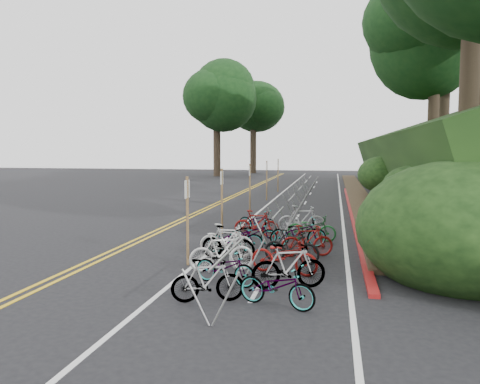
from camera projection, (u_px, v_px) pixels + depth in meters
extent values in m
plane|color=black|center=(160.00, 264.00, 13.19)|extent=(120.00, 120.00, 0.00)
cube|color=gold|center=(192.00, 214.00, 23.38)|extent=(0.12, 80.00, 0.01)
cube|color=gold|center=(198.00, 214.00, 23.32)|extent=(0.12, 80.00, 0.01)
cube|color=silver|center=(254.00, 216.00, 22.75)|extent=(0.12, 80.00, 0.01)
cube|color=silver|center=(342.00, 218.00, 21.92)|extent=(0.12, 80.00, 0.01)
cube|color=silver|center=(256.00, 292.00, 10.63)|extent=(0.10, 1.60, 0.01)
cube|color=silver|center=(284.00, 241.00, 16.48)|extent=(0.10, 1.60, 0.01)
cube|color=silver|center=(297.00, 217.00, 22.34)|extent=(0.10, 1.60, 0.01)
cube|color=silver|center=(305.00, 203.00, 28.19)|extent=(0.10, 1.60, 0.01)
cube|color=silver|center=(310.00, 194.00, 34.05)|extent=(0.10, 1.60, 0.01)
cube|color=silver|center=(314.00, 187.00, 39.91)|extent=(0.10, 1.60, 0.01)
cube|color=silver|center=(317.00, 182.00, 45.76)|extent=(0.10, 1.60, 0.01)
cube|color=maroon|center=(352.00, 212.00, 23.77)|extent=(0.25, 28.00, 0.10)
cube|color=black|center=(465.00, 156.00, 31.74)|extent=(12.32, 44.00, 9.11)
cube|color=#382819|center=(357.00, 193.00, 33.39)|extent=(1.40, 44.00, 0.16)
ellipsoid|color=#284C19|center=(412.00, 220.00, 14.60)|extent=(2.00, 2.80, 1.60)
ellipsoid|color=#284C19|center=(413.00, 190.00, 19.28)|extent=(2.60, 3.64, 2.08)
ellipsoid|color=#284C19|center=(419.00, 173.00, 24.85)|extent=(2.20, 3.08, 1.76)
ellipsoid|color=#284C19|center=(381.00, 174.00, 31.03)|extent=(3.00, 4.20, 2.40)
ellipsoid|color=#284C19|center=(383.00, 168.00, 36.73)|extent=(2.40, 3.36, 1.92)
ellipsoid|color=#284C19|center=(394.00, 159.00, 40.31)|extent=(2.80, 3.92, 2.24)
ellipsoid|color=#284C19|center=(393.00, 211.00, 17.58)|extent=(1.80, 2.52, 1.44)
ellipsoid|color=#284C19|center=(422.00, 160.00, 28.54)|extent=(3.20, 4.48, 2.56)
ellipsoid|color=black|center=(461.00, 228.00, 11.99)|extent=(5.28, 6.16, 3.52)
cylinder|color=#2D2319|center=(469.00, 86.00, 22.16)|extent=(0.89, 0.89, 7.39)
cylinder|color=#2D2319|center=(477.00, 83.00, 29.37)|extent=(0.95, 0.95, 8.38)
cylinder|color=#2D2319|center=(434.00, 111.00, 37.48)|extent=(0.87, 0.87, 6.90)
ellipsoid|color=black|center=(436.00, 32.00, 36.91)|extent=(9.20, 9.20, 8.74)
cylinder|color=#2D2319|center=(444.00, 105.00, 44.68)|extent=(0.92, 0.92, 7.89)
ellipsoid|color=black|center=(448.00, 27.00, 44.02)|extent=(10.95, 10.95, 10.41)
cylinder|color=#2D2319|center=(217.00, 149.00, 55.67)|extent=(0.84, 0.84, 6.41)
ellipsoid|color=black|center=(217.00, 100.00, 55.14)|extent=(8.76, 8.76, 8.33)
cylinder|color=#2D2319|center=(253.00, 151.00, 62.91)|extent=(0.82, 0.82, 5.92)
ellipsoid|color=black|center=(253.00, 112.00, 62.43)|extent=(7.67, 7.67, 7.28)
cylinder|color=gray|center=(229.00, 252.00, 9.95)|extent=(0.05, 3.28, 0.05)
cylinder|color=gray|center=(196.00, 297.00, 8.55)|extent=(0.54, 0.04, 1.05)
cylinder|color=gray|center=(225.00, 299.00, 8.44)|extent=(0.54, 0.04, 1.05)
cylinder|color=gray|center=(232.00, 259.00, 11.56)|extent=(0.54, 0.04, 1.05)
cylinder|color=gray|center=(254.00, 260.00, 11.45)|extent=(0.54, 0.04, 1.05)
cylinder|color=gray|center=(278.00, 212.00, 15.42)|extent=(0.05, 3.00, 0.05)
cylinder|color=gray|center=(263.00, 237.00, 14.16)|extent=(0.58, 0.04, 1.13)
cylinder|color=gray|center=(282.00, 238.00, 14.05)|extent=(0.58, 0.04, 1.13)
cylinder|color=gray|center=(275.00, 223.00, 16.90)|extent=(0.58, 0.04, 1.13)
cylinder|color=gray|center=(290.00, 223.00, 16.79)|extent=(0.58, 0.04, 1.13)
cylinder|color=gray|center=(292.00, 197.00, 20.30)|extent=(0.05, 3.00, 0.05)
cylinder|color=gray|center=(282.00, 215.00, 19.04)|extent=(0.58, 0.04, 1.13)
cylinder|color=gray|center=(296.00, 215.00, 18.93)|extent=(0.58, 0.04, 1.13)
cylinder|color=gray|center=(288.00, 206.00, 21.78)|extent=(0.58, 0.04, 1.13)
cylinder|color=gray|center=(300.00, 207.00, 21.67)|extent=(0.58, 0.04, 1.13)
cylinder|color=gray|center=(300.00, 188.00, 25.18)|extent=(0.05, 3.00, 0.05)
cylinder|color=gray|center=(293.00, 201.00, 23.92)|extent=(0.58, 0.04, 1.13)
cylinder|color=gray|center=(304.00, 201.00, 23.81)|extent=(0.58, 0.04, 1.13)
cylinder|color=gray|center=(297.00, 196.00, 26.66)|extent=(0.58, 0.04, 1.13)
cylinder|color=gray|center=(307.00, 196.00, 26.55)|extent=(0.58, 0.04, 1.13)
cylinder|color=gray|center=(306.00, 182.00, 30.06)|extent=(0.05, 3.00, 0.05)
cylinder|color=gray|center=(300.00, 192.00, 28.80)|extent=(0.58, 0.04, 1.13)
cylinder|color=gray|center=(309.00, 193.00, 28.69)|extent=(0.58, 0.04, 1.13)
cylinder|color=gray|center=(303.00, 189.00, 31.54)|extent=(0.58, 0.04, 1.13)
cylinder|color=gray|center=(311.00, 189.00, 31.43)|extent=(0.58, 0.04, 1.13)
cylinder|color=gray|center=(310.00, 177.00, 34.94)|extent=(0.05, 3.00, 0.05)
cylinder|color=gray|center=(305.00, 186.00, 33.68)|extent=(0.58, 0.04, 1.13)
cylinder|color=gray|center=(313.00, 186.00, 33.57)|extent=(0.58, 0.04, 1.13)
cylinder|color=gray|center=(307.00, 183.00, 36.42)|extent=(0.58, 0.04, 1.13)
cylinder|color=gray|center=(314.00, 183.00, 36.31)|extent=(0.58, 0.04, 1.13)
cylinder|color=brown|center=(187.00, 221.00, 12.98)|extent=(0.08, 0.08, 2.48)
cube|color=silver|center=(187.00, 189.00, 12.90)|extent=(0.02, 0.40, 0.50)
cylinder|color=brown|center=(222.00, 201.00, 17.84)|extent=(0.08, 0.08, 2.50)
cube|color=silver|center=(222.00, 178.00, 17.76)|extent=(0.02, 0.40, 0.50)
cylinder|color=brown|center=(250.00, 188.00, 23.70)|extent=(0.08, 0.08, 2.50)
cube|color=silver|center=(250.00, 171.00, 23.61)|extent=(0.02, 0.40, 0.50)
cylinder|color=brown|center=(267.00, 181.00, 29.55)|extent=(0.08, 0.08, 2.50)
cube|color=silver|center=(267.00, 166.00, 29.47)|extent=(0.02, 0.40, 0.50)
cylinder|color=brown|center=(278.00, 175.00, 35.41)|extent=(0.08, 0.08, 2.50)
cube|color=silver|center=(278.00, 164.00, 35.32)|extent=(0.02, 0.40, 0.50)
imported|color=beige|center=(226.00, 240.00, 14.11)|extent=(0.48, 1.66, 0.99)
imported|color=slate|center=(208.00, 280.00, 9.87)|extent=(0.90, 1.61, 0.93)
imported|color=slate|center=(277.00, 286.00, 9.57)|extent=(1.09, 1.79, 0.89)
imported|color=slate|center=(225.00, 267.00, 11.18)|extent=(1.08, 1.75, 0.87)
imported|color=slate|center=(289.00, 266.00, 10.82)|extent=(1.05, 1.83, 1.06)
imported|color=beige|center=(222.00, 252.00, 12.36)|extent=(1.08, 1.79, 1.04)
imported|color=maroon|center=(284.00, 256.00, 12.11)|extent=(1.07, 1.92, 0.96)
imported|color=slate|center=(228.00, 243.00, 13.62)|extent=(0.76, 1.74, 1.01)
imported|color=black|center=(291.00, 247.00, 13.19)|extent=(0.77, 1.68, 0.98)
imported|color=slate|center=(235.00, 238.00, 14.55)|extent=(1.00, 1.86, 0.93)
imported|color=maroon|center=(307.00, 241.00, 14.05)|extent=(0.95, 1.68, 0.97)
imported|color=slate|center=(253.00, 233.00, 15.64)|extent=(1.04, 1.73, 0.86)
imported|color=slate|center=(298.00, 233.00, 15.40)|extent=(1.06, 1.96, 0.98)
imported|color=maroon|center=(257.00, 224.00, 17.11)|extent=(0.54, 1.69, 1.00)
imported|color=#144C1E|center=(312.00, 228.00, 16.50)|extent=(0.91, 1.83, 0.92)
imported|color=slate|center=(258.00, 221.00, 18.28)|extent=(1.05, 1.74, 0.87)
imported|color=#9E9EA3|center=(302.00, 220.00, 17.90)|extent=(0.77, 1.87, 1.09)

